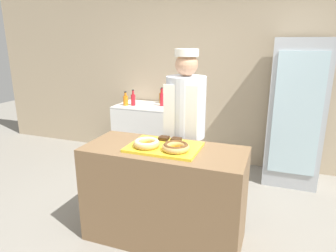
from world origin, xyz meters
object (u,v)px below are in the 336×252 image
donut_light_glaze (147,143)px  brownie_back_left (164,138)px  beverage_fridge (296,113)px  bottle_red_b (133,99)px  bottle_amber (162,98)px  bottle_orange (126,100)px  donut_chocolate_glaze (176,147)px  bottle_red (162,99)px  serving_tray (164,147)px  brownie_back_right (176,140)px  chest_freezer (148,133)px  baker_person (185,130)px

donut_light_glaze → brownie_back_left: size_ratio=2.74×
beverage_fridge → bottle_red_b: size_ratio=7.81×
bottle_amber → bottle_orange: 0.57m
beverage_fridge → bottle_red_b: beverage_fridge is taller
donut_chocolate_glaze → brownie_back_left: (-0.20, 0.23, -0.02)m
donut_light_glaze → brownie_back_left: 0.24m
brownie_back_left → bottle_red: (-0.66, 1.63, 0.04)m
beverage_fridge → bottle_amber: (-1.94, 0.22, 0.04)m
beverage_fridge → bottle_red: bearing=178.9°
donut_light_glaze → bottle_red: size_ratio=0.85×
serving_tray → bottle_red: bottle_red is taller
donut_chocolate_glaze → brownie_back_right: donut_chocolate_glaze is taller
bottle_red → brownie_back_left: bearing=-67.9°
brownie_back_left → bottle_red: bottle_red is taller
bottle_red_b → donut_chocolate_glaze: bearing=-53.7°
chest_freezer → bottle_red: 0.60m
brownie_back_right → bottle_red: (-0.78, 1.63, 0.04)m
bottle_orange → donut_chocolate_glaze: bearing=-50.8°
donut_chocolate_glaze → bottle_orange: (-1.39, 1.70, -0.00)m
bottle_red → bottle_orange: 0.55m
serving_tray → chest_freezer: (-0.96, 1.75, -0.48)m
brownie_back_left → baker_person: bearing=79.9°
serving_tray → donut_chocolate_glaze: (0.14, -0.08, 0.05)m
bottle_red → bottle_red_b: bottle_red is taller
bottle_red → bottle_amber: bearing=113.2°
brownie_back_left → baker_person: 0.44m
donut_chocolate_glaze → bottle_amber: (-0.94, 2.04, 0.01)m
donut_light_glaze → donut_chocolate_glaze: bearing=0.0°
donut_light_glaze → baker_person: size_ratio=0.13×
bottle_amber → serving_tray: bearing=-67.8°
bottle_amber → bottle_orange: bearing=-142.7°
chest_freezer → bottle_orange: size_ratio=4.36×
beverage_fridge → donut_light_glaze: bearing=-125.1°
baker_person → bottle_orange: 1.64m
serving_tray → chest_freezer: serving_tray is taller
bottle_red_b → serving_tray: bearing=-55.5°
brownie_back_right → bottle_red_b: size_ratio=0.36×
brownie_back_right → chest_freezer: brownie_back_right is taller
donut_light_glaze → bottle_red_b: 2.00m
serving_tray → donut_light_glaze: size_ratio=2.66×
chest_freezer → donut_chocolate_glaze: bearing=-59.2°
bottle_amber → bottle_red_b: bearing=-137.5°
brownie_back_left → bottle_red: bearing=112.1°
brownie_back_right → beverage_fridge: bearing=55.8°
beverage_fridge → bottle_orange: bearing=-177.2°
brownie_back_right → bottle_amber: size_ratio=0.37×
donut_chocolate_glaze → chest_freezer: bearing=120.8°
serving_tray → brownie_back_left: bearing=111.8°
donut_light_glaze → donut_chocolate_glaze: 0.27m
serving_tray → baker_person: 0.58m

